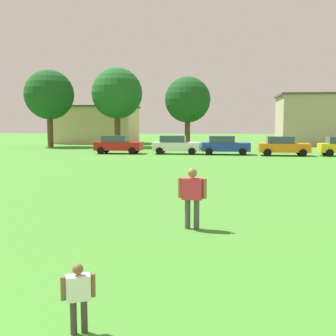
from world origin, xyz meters
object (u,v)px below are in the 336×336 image
(child_kite_flyer, at_px, (78,292))
(tree_far_right, at_px, (188,100))
(parked_car_red_0, at_px, (118,144))
(tree_center, at_px, (117,94))
(parked_car_white_1, at_px, (176,145))
(adult_bystander, at_px, (192,193))
(parked_car_orange_3, at_px, (283,146))
(parked_car_blue_2, at_px, (225,145))
(tree_far_left, at_px, (49,95))

(child_kite_flyer, xyz_separation_m, tree_far_right, (-2.52, 42.46, 4.84))
(parked_car_red_0, xyz_separation_m, tree_center, (-2.91, 10.97, 5.43))
(parked_car_red_0, distance_m, parked_car_white_1, 5.39)
(adult_bystander, height_order, tree_far_right, tree_far_right)
(parked_car_orange_3, xyz_separation_m, tree_center, (-17.77, 11.36, 5.43))
(adult_bystander, xyz_separation_m, parked_car_red_0, (-9.12, 26.88, -0.12))
(parked_car_orange_3, bearing_deg, child_kite_flyer, -101.83)
(tree_center, xyz_separation_m, tree_far_right, (8.47, -1.24, -0.88))
(parked_car_white_1, bearing_deg, tree_center, 127.83)
(adult_bystander, bearing_deg, parked_car_orange_3, -98.77)
(tree_center, bearing_deg, parked_car_blue_2, -40.33)
(parked_car_blue_2, height_order, tree_far_left, tree_far_left)
(parked_car_red_0, height_order, parked_car_blue_2, same)
(tree_center, height_order, tree_far_right, tree_center)
(child_kite_flyer, xyz_separation_m, parked_car_white_1, (-2.70, 33.03, 0.28))
(adult_bystander, relative_size, tree_far_left, 0.18)
(parked_car_blue_2, bearing_deg, tree_far_left, 154.90)
(adult_bystander, distance_m, parked_car_orange_3, 27.10)
(adult_bystander, relative_size, parked_car_orange_3, 0.38)
(child_kite_flyer, distance_m, tree_center, 45.43)
(child_kite_flyer, xyz_separation_m, parked_car_red_0, (-8.08, 32.74, 0.28))
(parked_car_red_0, relative_size, tree_far_left, 0.47)
(adult_bystander, distance_m, parked_car_blue_2, 27.03)
(parked_car_orange_3, bearing_deg, parked_car_blue_2, 173.97)
(tree_far_right, bearing_deg, tree_far_left, 179.66)
(tree_far_right, bearing_deg, child_kite_flyer, -86.61)
(parked_car_blue_2, relative_size, tree_far_right, 0.54)
(parked_car_white_1, xyz_separation_m, parked_car_blue_2, (4.47, -0.15, 0.00))
(parked_car_white_1, xyz_separation_m, tree_far_right, (0.18, 9.44, 4.55))
(adult_bystander, relative_size, parked_car_blue_2, 0.38)
(child_kite_flyer, relative_size, adult_bystander, 0.59)
(child_kite_flyer, height_order, adult_bystander, adult_bystander)
(child_kite_flyer, relative_size, tree_far_right, 0.12)
(parked_car_blue_2, xyz_separation_m, tree_far_left, (-20.68, 9.69, 5.26))
(parked_car_blue_2, height_order, tree_center, tree_center)
(parked_car_orange_3, height_order, tree_far_left, tree_far_left)
(child_kite_flyer, distance_m, tree_far_right, 42.81)
(adult_bystander, bearing_deg, tree_center, -68.92)
(tree_far_left, bearing_deg, parked_car_red_0, -42.21)
(parked_car_orange_3, bearing_deg, tree_far_left, 158.31)
(child_kite_flyer, height_order, tree_center, tree_center)
(parked_car_white_1, bearing_deg, tree_far_left, 149.54)
(parked_car_orange_3, distance_m, tree_far_left, 28.14)
(parked_car_white_1, height_order, tree_center, tree_center)
(tree_center, relative_size, tree_far_right, 1.16)
(parked_car_blue_2, bearing_deg, parked_car_white_1, 178.03)
(parked_car_red_0, bearing_deg, child_kite_flyer, -76.13)
(parked_car_red_0, bearing_deg, parked_car_orange_3, -1.51)
(child_kite_flyer, bearing_deg, tree_far_left, 88.32)
(parked_car_red_0, bearing_deg, tree_center, 104.85)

